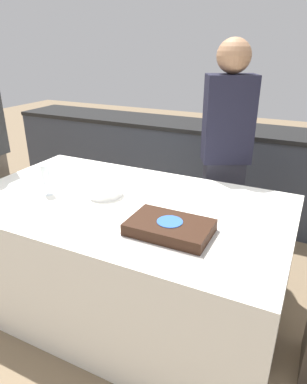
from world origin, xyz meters
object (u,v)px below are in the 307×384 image
Objects in this scene: plate_stack at (104,189)px; wine_glass at (46,175)px; cake at (170,228)px; person_cutting_cake at (225,155)px.

plate_stack is 1.14× the size of wine_glass.
wine_glass is at bearing 173.01° from cake.
plate_stack is 0.95m from person_cutting_cake.
wine_glass reaches higher than cake.
person_cutting_cake is (-0.00, 1.02, 0.09)m from cake.
wine_glass reaches higher than plate_stack.
wine_glass is 1.27m from person_cutting_cake.
wine_glass is 0.11× the size of person_cutting_cake.
person_cutting_cake is at bearing 90.00° from cake.
person_cutting_cake is (0.56, 0.77, 0.09)m from plate_stack.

